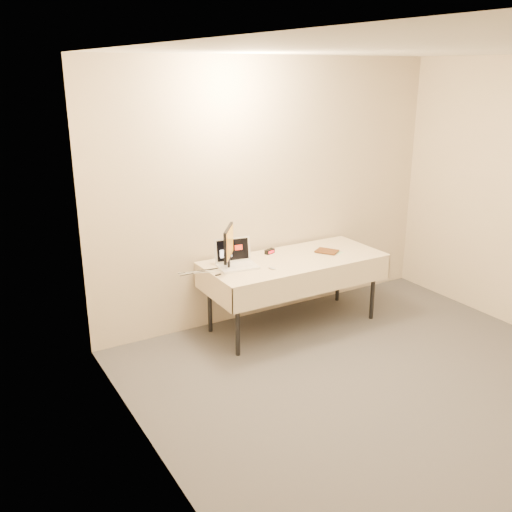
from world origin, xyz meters
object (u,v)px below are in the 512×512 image
monitor (229,245)px  book (324,244)px  laptop (236,260)px  table (294,264)px

monitor → book: (1.07, -0.09, -0.13)m
laptop → book: size_ratio=1.84×
table → laptop: laptop is taller
book → table: bearing=139.2°
monitor → laptop: bearing=-22.6°
table → monitor: size_ratio=4.43×
monitor → book: bearing=-58.0°
laptop → monitor: 0.22m
laptop → book: (0.96, -0.15, 0.05)m
laptop → monitor: size_ratio=0.97×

